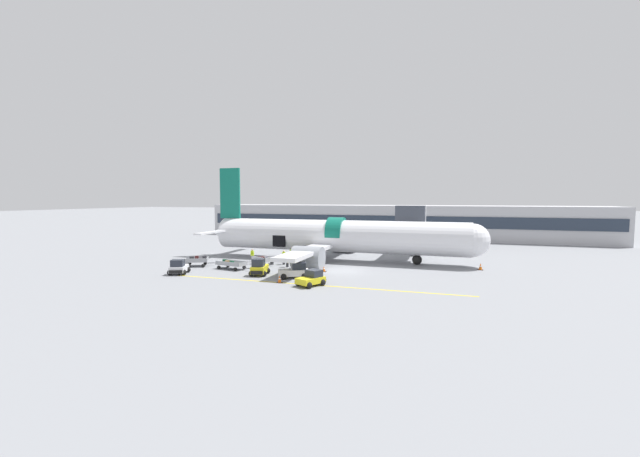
{
  "coord_description": "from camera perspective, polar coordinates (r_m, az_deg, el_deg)",
  "views": [
    {
      "loc": [
        10.67,
        -39.68,
        7.63
      ],
      "look_at": [
        -3.87,
        3.65,
        4.12
      ],
      "focal_mm": 22.0,
      "sensor_mm": 36.0,
      "label": 1
    }
  ],
  "objects": [
    {
      "name": "jet_bridge_stub",
      "position": [
        52.08,
        13.34,
        1.49
      ],
      "size": [
        3.49,
        9.58,
        6.76
      ],
      "color": "#4C4C51",
      "rests_on": "ground_plane"
    },
    {
      "name": "safety_cone_nose",
      "position": [
        45.44,
        22.31,
        -5.17
      ],
      "size": [
        0.55,
        0.55,
        0.73
      ],
      "color": "black",
      "rests_on": "ground_plane"
    },
    {
      "name": "baggage_tug_lead",
      "position": [
        34.62,
        -1.26,
        -7.35
      ],
      "size": [
        2.52,
        2.87,
        1.37
      ],
      "color": "yellow",
      "rests_on": "ground_plane"
    },
    {
      "name": "ground_plane",
      "position": [
        41.79,
        3.47,
        -6.14
      ],
      "size": [
        500.0,
        500.0,
        0.0
      ],
      "primitive_type": "plane",
      "color": "gray"
    },
    {
      "name": "safety_cone_engine_left",
      "position": [
        36.0,
        -5.91,
        -7.34
      ],
      "size": [
        0.48,
        0.48,
        0.7
      ],
      "color": "black",
      "rests_on": "ground_plane"
    },
    {
      "name": "baggage_tug_rear",
      "position": [
        39.68,
        -8.82,
        -5.72
      ],
      "size": [
        2.16,
        2.72,
        1.7
      ],
      "color": "yellow",
      "rests_on": "ground_plane"
    },
    {
      "name": "baggage_cart_empty",
      "position": [
        46.5,
        -17.41,
        -4.57
      ],
      "size": [
        3.43,
        2.76,
        1.16
      ],
      "color": "#999BA0",
      "rests_on": "ground_plane"
    },
    {
      "name": "airplane",
      "position": [
        48.24,
        1.93,
        -1.19
      ],
      "size": [
        35.27,
        26.95,
        11.66
      ],
      "color": "silver",
      "rests_on": "ground_plane"
    },
    {
      "name": "baggage_cart_loading",
      "position": [
        46.02,
        -8.29,
        -4.61
      ],
      "size": [
        3.3,
        2.47,
        0.95
      ],
      "color": "#B7BABF",
      "rests_on": "ground_plane"
    },
    {
      "name": "safety_cone_wingtip",
      "position": [
        41.16,
        0.56,
        -5.93
      ],
      "size": [
        0.53,
        0.53,
        0.56
      ],
      "color": "black",
      "rests_on": "ground_plane"
    },
    {
      "name": "apron_marking_line",
      "position": [
        35.03,
        -1.39,
        -8.18
      ],
      "size": [
        27.82,
        0.63,
        0.01
      ],
      "color": "yellow",
      "rests_on": "ground_plane"
    },
    {
      "name": "ground_crew_loader_a",
      "position": [
        48.09,
        -9.82,
        -3.83
      ],
      "size": [
        0.44,
        0.54,
        1.55
      ],
      "color": "#2D2D33",
      "rests_on": "ground_plane"
    },
    {
      "name": "baggage_tug_mid",
      "position": [
        37.93,
        -3.66,
        -6.24
      ],
      "size": [
        3.21,
        2.49,
        1.5
      ],
      "color": "silver",
      "rests_on": "ground_plane"
    },
    {
      "name": "baggage_cart_queued",
      "position": [
        43.64,
        -12.76,
        -5.15
      ],
      "size": [
        4.29,
        2.24,
        0.96
      ],
      "color": "#999BA0",
      "rests_on": "ground_plane"
    },
    {
      "name": "baggage_tug_spare",
      "position": [
        42.28,
        -19.87,
        -5.4
      ],
      "size": [
        2.37,
        2.65,
        1.51
      ],
      "color": "silver",
      "rests_on": "ground_plane"
    },
    {
      "name": "ground_crew_loader_b",
      "position": [
        47.64,
        -4.09,
        -3.71
      ],
      "size": [
        0.57,
        0.55,
        1.76
      ],
      "color": "black",
      "rests_on": "ground_plane"
    },
    {
      "name": "ground_crew_driver",
      "position": [
        45.61,
        -5.29,
        -4.15
      ],
      "size": [
        0.47,
        0.58,
        1.66
      ],
      "color": "#2D2D33",
      "rests_on": "ground_plane"
    },
    {
      "name": "terminal_strip",
      "position": [
        78.26,
        10.69,
        1.02
      ],
      "size": [
        75.14,
        9.93,
        6.28
      ],
      "color": "#B2B2B7",
      "rests_on": "ground_plane"
    },
    {
      "name": "ground_crew_supervisor",
      "position": [
        43.9,
        -4.77,
        -4.51
      ],
      "size": [
        0.52,
        0.51,
        1.61
      ],
      "color": "#2D2D33",
      "rests_on": "ground_plane"
    }
  ]
}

